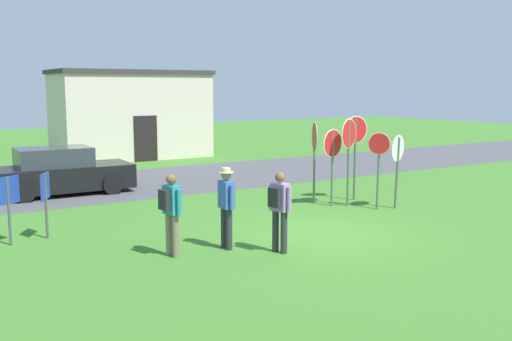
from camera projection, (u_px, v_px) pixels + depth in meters
name	position (u px, v px, depth m)	size (l,w,h in m)	color
ground_plane	(322.00, 234.00, 13.62)	(80.00, 80.00, 0.00)	#3D7528
street_asphalt	(163.00, 180.00, 21.47)	(60.00, 6.40, 0.01)	#4C4C51
building_background	(131.00, 114.00, 28.15)	(7.26, 3.80, 4.19)	beige
parked_car_on_street	(61.00, 173.00, 18.64)	(4.32, 2.06, 1.51)	black
stop_sign_center_cluster	(379.00, 158.00, 16.25)	(0.41, 0.53, 2.16)	#51664C
stop_sign_rear_right	(355.00, 142.00, 17.50)	(0.82, 0.13, 2.55)	#51664C
stop_sign_leaning_left	(314.00, 147.00, 17.05)	(0.42, 0.77, 2.41)	#51664C
stop_sign_rear_left	(333.00, 153.00, 16.64)	(0.80, 0.19, 2.23)	#51664C
stop_sign_nearest	(349.00, 146.00, 16.60)	(0.80, 0.33, 2.53)	#51664C
stop_sign_leaning_right	(397.00, 159.00, 16.31)	(0.72, 0.27, 2.09)	#51664C
person_near_signs	(279.00, 206.00, 11.97)	(0.43, 0.55, 1.69)	#2D2D33
person_on_left	(171.00, 209.00, 11.71)	(0.41, 0.56, 1.69)	#7A6B56
person_with_sunhat	(226.00, 203.00, 12.28)	(0.32, 0.57, 1.74)	#2D2D33
info_panel_leftmost	(8.00, 198.00, 12.53)	(0.53, 0.33, 1.51)	#4C4C51
info_panel_middle	(45.00, 194.00, 13.11)	(0.31, 0.53, 1.50)	#4C4C51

